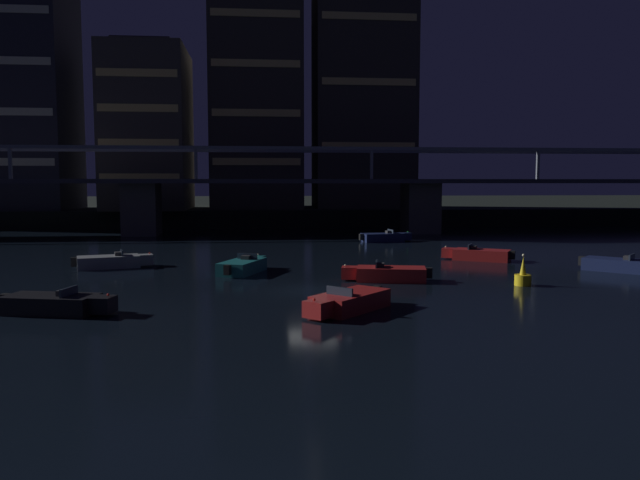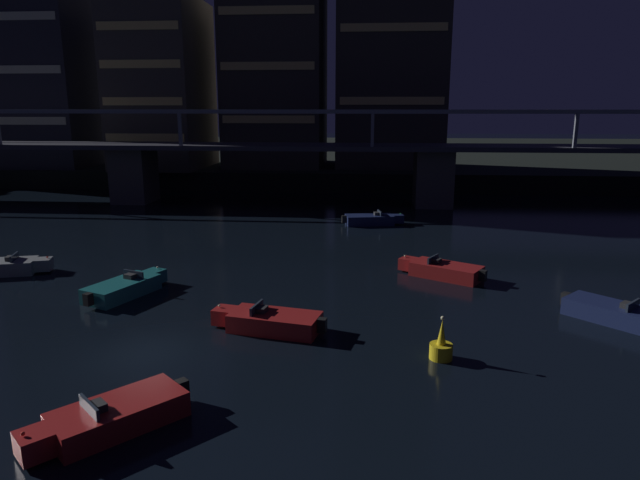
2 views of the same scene
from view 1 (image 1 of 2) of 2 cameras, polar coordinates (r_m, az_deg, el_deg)
name	(u,v)px [view 1 (image 1 of 2)]	position (r m, az deg, el deg)	size (l,w,h in m)	color
ground_plane	(312,291)	(32.87, -0.70, -4.65)	(400.00, 400.00, 0.00)	black
far_riverbank	(274,207)	(116.51, -4.26, 3.05)	(240.00, 80.00, 2.20)	black
river_bridge	(284,195)	(68.45, -3.31, 4.16)	(97.57, 6.40, 9.38)	#4C4944
tower_west_low	(23,92)	(88.76, -25.46, 12.12)	(11.55, 11.95, 29.84)	#282833
tower_west_tall	(148,129)	(83.69, -15.42, 9.76)	(10.06, 13.48, 20.78)	#423D38
tower_central	(256,95)	(86.69, -5.84, 13.08)	(11.91, 13.95, 30.75)	#38332D
tower_east_tall	(363,55)	(87.92, 3.97, 16.48)	(13.23, 9.60, 41.34)	#38332D
speedboat_near_left	(479,255)	(46.89, 14.30, -1.30)	(4.85, 3.65, 1.16)	maroon
speedboat_near_center	(112,261)	(43.77, -18.47, -1.87)	(5.17, 2.81, 1.16)	gray
speedboat_near_right	(243,266)	(39.52, -7.01, -2.39)	(3.14, 5.06, 1.16)	#196066
speedboat_mid_left	(56,304)	(29.51, -23.00, -5.40)	(5.20, 2.67, 1.16)	black
speedboat_mid_center	(348,302)	(27.71, 2.56, -5.66)	(4.29, 4.48, 1.16)	maroon
speedboat_mid_right	(385,237)	(60.01, 5.92, 0.25)	(5.22, 2.52, 1.16)	#19234C
speedboat_far_left	(621,265)	(44.13, 25.76, -2.08)	(4.43, 4.35, 1.16)	#19234C
speedboat_far_center	(387,274)	(36.21, 6.17, -3.09)	(5.22, 2.56, 1.16)	maroon
channel_buoy	(523,277)	(36.19, 18.04, -3.23)	(0.90, 0.90, 1.76)	yellow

